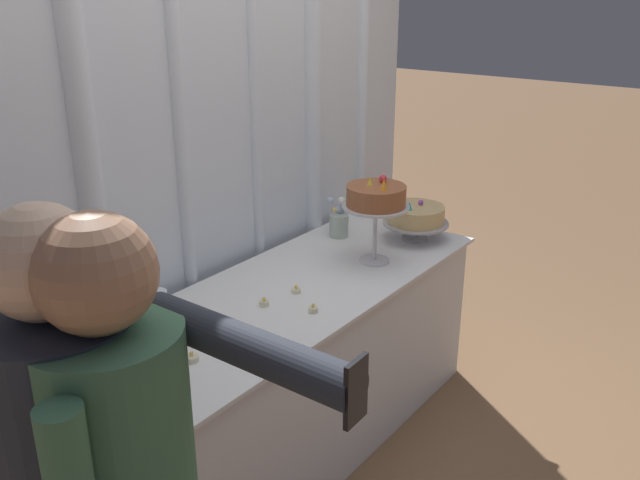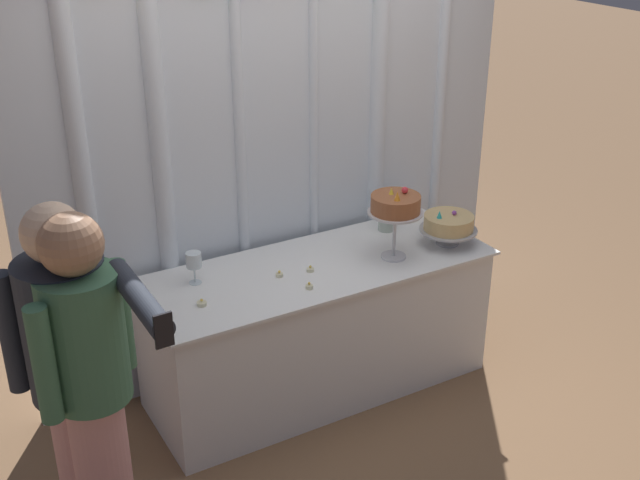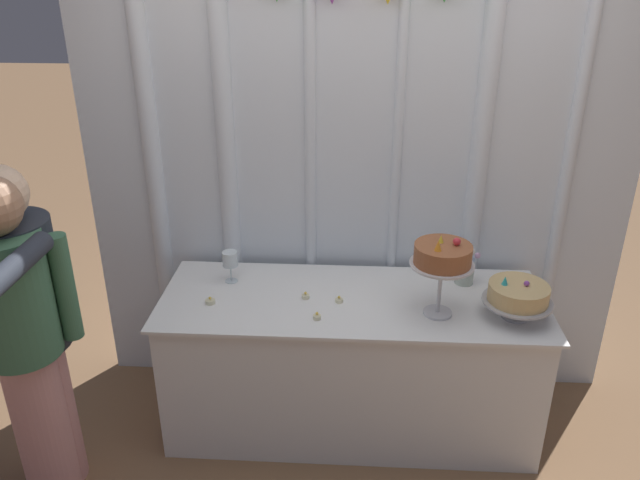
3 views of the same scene
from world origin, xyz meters
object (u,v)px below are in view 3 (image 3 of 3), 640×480
Objects in this scene: cake_table at (352,362)px; flower_vase at (466,270)px; guest_girl_blue_dress at (28,324)px; tealight_near_left at (306,296)px; cake_display_nearleft at (443,257)px; tealight_far_left at (211,301)px; wine_glass at (231,260)px; tealight_far_right at (340,300)px; guest_man_pink_jacket at (22,338)px; tealight_near_right at (318,317)px; cake_display_nearright at (519,295)px.

cake_table is 9.52× the size of flower_vase.
guest_girl_blue_dress is at bearing -160.76° from cake_table.
tealight_near_left is (-0.23, -0.01, 0.39)m from cake_table.
tealight_far_left is at bearing 178.39° from cake_display_nearleft.
wine_glass is at bearing 165.83° from cake_display_nearleft.
tealight_near_left is at bearing 9.62° from tealight_far_left.
cake_table is 0.81m from wine_glass.
cake_table is 4.68× the size of cake_display_nearleft.
tealight_far_left is 0.62m from tealight_far_right.
wine_glass is 0.11× the size of guest_man_pink_jacket.
tealight_near_left is (0.40, -0.15, -0.11)m from wine_glass.
wine_glass reaches higher than tealight_near_right.
tealight_near_left is 1.02× the size of tealight_near_right.
guest_girl_blue_dress reaches higher than tealight_near_left.
tealight_far_right is (0.56, -0.18, -0.11)m from wine_glass.
cake_display_nearright is at bearing -9.49° from cake_table.
tealight_far_right is at bearing 58.86° from tealight_near_right.
cake_display_nearleft reaches higher than cake_display_nearright.
cake_display_nearright is at bearing -6.72° from tealight_near_left.
cake_display_nearright reaches higher than flower_vase.
wine_glass is 4.35× the size of tealight_far_right.
flower_vase reaches higher than tealight_far_left.
cake_display_nearleft is 1.26× the size of cake_display_nearright.
tealight_near_left is at bearing 22.28° from guest_girl_blue_dress.
cake_display_nearright is (0.75, -0.13, 0.50)m from cake_table.
wine_glass is 0.44m from tealight_near_left.
cake_display_nearright is 1.41m from wine_glass.
tealight_near_right is at bearing -70.13° from tealight_near_left.
cake_display_nearleft reaches higher than tealight_near_right.
tealight_far_right is at bearing -159.69° from flower_vase.
flower_vase is (0.17, 0.32, -0.22)m from cake_display_nearleft.
cake_table is at bearing 2.56° from tealight_near_left.
tealight_far_left is 1.25× the size of tealight_far_right.
wine_glass is at bearing 143.82° from tealight_near_right.
cake_display_nearleft is 1.12m from tealight_far_left.
flower_vase is 0.13× the size of guest_man_pink_jacket.
flower_vase is at bearing 14.55° from tealight_near_left.
tealight_far_right is (-0.64, -0.24, -0.06)m from flower_vase.
cake_display_nearleft is 1.82m from guest_man_pink_jacket.
tealight_far_right is 0.02× the size of guest_man_pink_jacket.
tealight_near_right is (-0.92, -0.07, -0.11)m from cake_display_nearright.
cake_table is 0.79m from tealight_far_left.
tealight_far_left is at bearing -170.38° from tealight_near_left.
guest_man_pink_jacket reaches higher than cake_table.
guest_man_pink_jacket reaches higher than cake_display_nearright.
cake_table is 49.10× the size of tealight_far_right.
cake_display_nearleft reaches higher than flower_vase.
cake_display_nearright reaches higher than tealight_near_left.
guest_girl_blue_dress reaches higher than tealight_near_right.
flower_vase is at bearing 2.71° from wine_glass.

